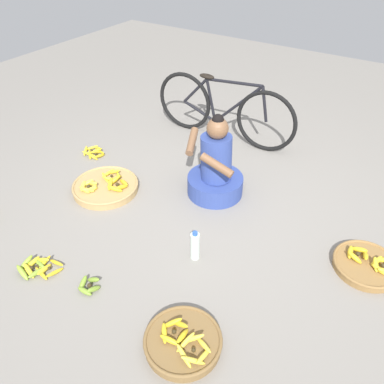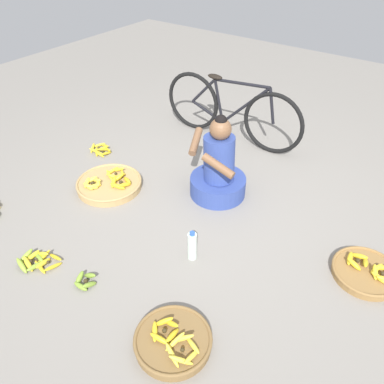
{
  "view_description": "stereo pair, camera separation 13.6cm",
  "coord_description": "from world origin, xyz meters",
  "px_view_note": "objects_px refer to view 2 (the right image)",
  "views": [
    {
      "loc": [
        1.35,
        -2.3,
        2.24
      ],
      "look_at": [
        0.0,
        -0.2,
        0.35
      ],
      "focal_mm": 36.34,
      "sensor_mm": 36.0,
      "label": 1
    },
    {
      "loc": [
        1.46,
        -2.22,
        2.24
      ],
      "look_at": [
        0.0,
        -0.2,
        0.35
      ],
      "focal_mm": 36.34,
      "sensor_mm": 36.0,
      "label": 2
    }
  ],
  "objects_px": {
    "water_bottle": "(192,246)",
    "vendor_woman_front": "(218,171)",
    "loose_bananas_front_center": "(37,261)",
    "bicycle_leaning": "(231,110)",
    "banana_basket_front_right": "(366,272)",
    "banana_basket_mid_right": "(109,184)",
    "loose_bananas_near_bicycle": "(85,281)",
    "banana_basket_back_center": "(173,341)",
    "loose_bananas_front_left": "(101,149)"
  },
  "relations": [
    {
      "from": "water_bottle",
      "to": "vendor_woman_front",
      "type": "bearing_deg",
      "value": 109.89
    },
    {
      "from": "vendor_woman_front",
      "to": "loose_bananas_front_center",
      "type": "distance_m",
      "value": 1.7
    },
    {
      "from": "bicycle_leaning",
      "to": "water_bottle",
      "type": "relative_size",
      "value": 6.41
    },
    {
      "from": "vendor_woman_front",
      "to": "bicycle_leaning",
      "type": "relative_size",
      "value": 0.48
    },
    {
      "from": "banana_basket_front_right",
      "to": "water_bottle",
      "type": "distance_m",
      "value": 1.3
    },
    {
      "from": "bicycle_leaning",
      "to": "water_bottle",
      "type": "xyz_separation_m",
      "value": [
        0.75,
        -1.77,
        -0.23
      ]
    },
    {
      "from": "banana_basket_mid_right",
      "to": "loose_bananas_front_center",
      "type": "xyz_separation_m",
      "value": [
        0.26,
        -1.02,
        -0.02
      ]
    },
    {
      "from": "banana_basket_front_right",
      "to": "loose_bananas_near_bicycle",
      "type": "height_order",
      "value": "banana_basket_front_right"
    },
    {
      "from": "loose_bananas_front_center",
      "to": "banana_basket_front_right",
      "type": "bearing_deg",
      "value": 33.09
    },
    {
      "from": "bicycle_leaning",
      "to": "water_bottle",
      "type": "height_order",
      "value": "bicycle_leaning"
    },
    {
      "from": "banana_basket_mid_right",
      "to": "water_bottle",
      "type": "bearing_deg",
      "value": -13.05
    },
    {
      "from": "banana_basket_mid_right",
      "to": "banana_basket_front_right",
      "type": "height_order",
      "value": "banana_basket_mid_right"
    },
    {
      "from": "banana_basket_back_center",
      "to": "water_bottle",
      "type": "relative_size",
      "value": 1.86
    },
    {
      "from": "banana_basket_back_center",
      "to": "loose_bananas_front_left",
      "type": "height_order",
      "value": "banana_basket_back_center"
    },
    {
      "from": "water_bottle",
      "to": "loose_bananas_front_center",
      "type": "bearing_deg",
      "value": -141.05
    },
    {
      "from": "bicycle_leaning",
      "to": "loose_bananas_front_left",
      "type": "distance_m",
      "value": 1.5
    },
    {
      "from": "banana_basket_back_center",
      "to": "water_bottle",
      "type": "distance_m",
      "value": 0.76
    },
    {
      "from": "banana_basket_back_center",
      "to": "loose_bananas_front_center",
      "type": "relative_size",
      "value": 1.69
    },
    {
      "from": "banana_basket_mid_right",
      "to": "loose_bananas_front_left",
      "type": "height_order",
      "value": "banana_basket_mid_right"
    },
    {
      "from": "banana_basket_mid_right",
      "to": "loose_bananas_near_bicycle",
      "type": "height_order",
      "value": "banana_basket_mid_right"
    },
    {
      "from": "bicycle_leaning",
      "to": "banana_basket_back_center",
      "type": "relative_size",
      "value": 3.45
    },
    {
      "from": "vendor_woman_front",
      "to": "loose_bananas_front_left",
      "type": "distance_m",
      "value": 1.48
    },
    {
      "from": "vendor_woman_front",
      "to": "banana_basket_front_right",
      "type": "distance_m",
      "value": 1.47
    },
    {
      "from": "banana_basket_mid_right",
      "to": "banana_basket_back_center",
      "type": "relative_size",
      "value": 1.27
    },
    {
      "from": "banana_basket_front_right",
      "to": "loose_bananas_front_left",
      "type": "relative_size",
      "value": 1.67
    },
    {
      "from": "vendor_woman_front",
      "to": "loose_bananas_near_bicycle",
      "type": "height_order",
      "value": "vendor_woman_front"
    },
    {
      "from": "banana_basket_back_center",
      "to": "loose_bananas_near_bicycle",
      "type": "xyz_separation_m",
      "value": [
        -0.82,
        0.01,
        -0.02
      ]
    },
    {
      "from": "banana_basket_front_right",
      "to": "loose_bananas_front_center",
      "type": "distance_m",
      "value": 2.48
    },
    {
      "from": "banana_basket_mid_right",
      "to": "loose_bananas_front_left",
      "type": "relative_size",
      "value": 2.12
    },
    {
      "from": "banana_basket_front_right",
      "to": "loose_bananas_near_bicycle",
      "type": "bearing_deg",
      "value": -141.94
    },
    {
      "from": "banana_basket_front_right",
      "to": "loose_bananas_front_center",
      "type": "relative_size",
      "value": 1.69
    },
    {
      "from": "banana_basket_mid_right",
      "to": "banana_basket_front_right",
      "type": "distance_m",
      "value": 2.36
    },
    {
      "from": "water_bottle",
      "to": "bicycle_leaning",
      "type": "bearing_deg",
      "value": 113.0
    },
    {
      "from": "banana_basket_front_right",
      "to": "banana_basket_back_center",
      "type": "bearing_deg",
      "value": -122.27
    },
    {
      "from": "bicycle_leaning",
      "to": "loose_bananas_front_center",
      "type": "distance_m",
      "value": 2.55
    },
    {
      "from": "bicycle_leaning",
      "to": "banana_basket_front_right",
      "type": "bearing_deg",
      "value": -31.6
    },
    {
      "from": "vendor_woman_front",
      "to": "loose_bananas_front_left",
      "type": "height_order",
      "value": "vendor_woman_front"
    },
    {
      "from": "vendor_woman_front",
      "to": "banana_basket_back_center",
      "type": "xyz_separation_m",
      "value": [
        0.63,
        -1.48,
        -0.21
      ]
    },
    {
      "from": "loose_bananas_near_bicycle",
      "to": "banana_basket_front_right",
      "type": "bearing_deg",
      "value": 38.06
    },
    {
      "from": "banana_basket_back_center",
      "to": "vendor_woman_front",
      "type": "bearing_deg",
      "value": 113.12
    },
    {
      "from": "water_bottle",
      "to": "loose_bananas_front_left",
      "type": "bearing_deg",
      "value": 158.34
    },
    {
      "from": "vendor_woman_front",
      "to": "bicycle_leaning",
      "type": "distance_m",
      "value": 1.07
    },
    {
      "from": "bicycle_leaning",
      "to": "water_bottle",
      "type": "bearing_deg",
      "value": -67.0
    },
    {
      "from": "loose_bananas_front_center",
      "to": "loose_bananas_front_left",
      "type": "relative_size",
      "value": 0.99
    },
    {
      "from": "bicycle_leaning",
      "to": "water_bottle",
      "type": "distance_m",
      "value": 1.94
    },
    {
      "from": "loose_bananas_near_bicycle",
      "to": "water_bottle",
      "type": "xyz_separation_m",
      "value": [
        0.47,
        0.67,
        0.09
      ]
    },
    {
      "from": "loose_bananas_front_left",
      "to": "banana_basket_back_center",
      "type": "bearing_deg",
      "value": -33.24
    },
    {
      "from": "banana_basket_mid_right",
      "to": "water_bottle",
      "type": "xyz_separation_m",
      "value": [
        1.18,
        -0.27,
        0.08
      ]
    },
    {
      "from": "loose_bananas_front_left",
      "to": "water_bottle",
      "type": "height_order",
      "value": "water_bottle"
    },
    {
      "from": "loose_bananas_near_bicycle",
      "to": "water_bottle",
      "type": "height_order",
      "value": "water_bottle"
    }
  ]
}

